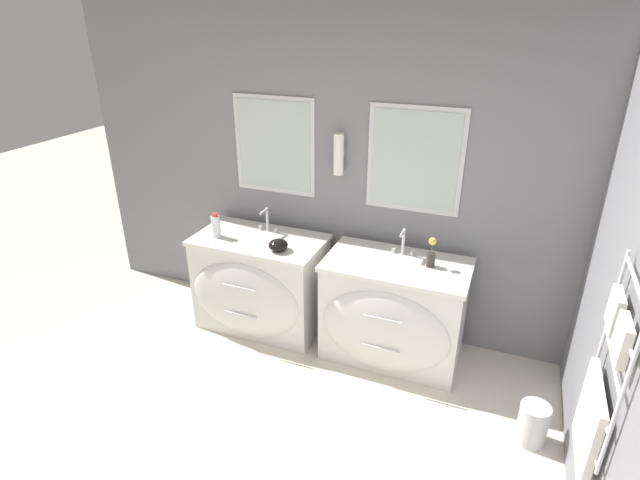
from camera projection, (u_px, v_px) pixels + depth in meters
wall_back at (358, 178)px, 3.92m from camera, size 4.98×0.16×2.60m
wall_right at (633, 307)px, 2.25m from camera, size 0.13×4.44×2.60m
vanity_left at (259, 284)px, 4.19m from camera, size 1.06×0.66×0.82m
vanity_right at (393, 312)px, 3.80m from camera, size 1.06×0.66×0.82m
faucet_left at (267, 220)px, 4.13m from camera, size 0.17×0.13×0.21m
faucet_right at (403, 243)px, 3.74m from camera, size 0.17×0.13×0.21m
toiletry_bottle at (216, 226)px, 4.04m from camera, size 0.07×0.07×0.20m
amenity_bowl at (278, 245)px, 3.83m from camera, size 0.15×0.15×0.09m
flower_vase at (431, 254)px, 3.57m from camera, size 0.06×0.06×0.23m
waste_bin at (533, 423)px, 3.13m from camera, size 0.19×0.19×0.29m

